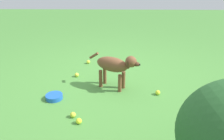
{
  "coord_description": "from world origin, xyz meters",
  "views": [
    {
      "loc": [
        0.02,
        -2.96,
        1.53
      ],
      "look_at": [
        -0.05,
        -0.17,
        0.27
      ],
      "focal_mm": 35.02,
      "sensor_mm": 36.0,
      "label": 1
    }
  ],
  "objects_px": {
    "tennis_ball_0": "(79,121)",
    "tennis_ball_1": "(73,115)",
    "water_bowl": "(54,97)",
    "tennis_ball_3": "(158,93)",
    "tennis_ball_2": "(88,62)",
    "dog": "(115,66)",
    "tennis_ball_4": "(77,75)"
  },
  "relations": [
    {
      "from": "tennis_ball_2",
      "to": "dog",
      "type": "bearing_deg",
      "value": -61.4
    },
    {
      "from": "tennis_ball_0",
      "to": "tennis_ball_3",
      "type": "xyz_separation_m",
      "value": [
        0.97,
        0.64,
        0.0
      ]
    },
    {
      "from": "tennis_ball_0",
      "to": "tennis_ball_3",
      "type": "height_order",
      "value": "same"
    },
    {
      "from": "water_bowl",
      "to": "tennis_ball_3",
      "type": "bearing_deg",
      "value": 5.6
    },
    {
      "from": "tennis_ball_0",
      "to": "tennis_ball_2",
      "type": "height_order",
      "value": "same"
    },
    {
      "from": "tennis_ball_2",
      "to": "tennis_ball_3",
      "type": "bearing_deg",
      "value": -45.15
    },
    {
      "from": "tennis_ball_4",
      "to": "tennis_ball_2",
      "type": "bearing_deg",
      "value": 78.03
    },
    {
      "from": "tennis_ball_2",
      "to": "tennis_ball_3",
      "type": "distance_m",
      "value": 1.53
    },
    {
      "from": "tennis_ball_1",
      "to": "tennis_ball_2",
      "type": "height_order",
      "value": "same"
    },
    {
      "from": "tennis_ball_1",
      "to": "water_bowl",
      "type": "bearing_deg",
      "value": 129.24
    },
    {
      "from": "dog",
      "to": "tennis_ball_3",
      "type": "height_order",
      "value": "dog"
    },
    {
      "from": "tennis_ball_3",
      "to": "tennis_ball_1",
      "type": "bearing_deg",
      "value": -153.42
    },
    {
      "from": "tennis_ball_0",
      "to": "tennis_ball_1",
      "type": "relative_size",
      "value": 1.0
    },
    {
      "from": "tennis_ball_1",
      "to": "water_bowl",
      "type": "distance_m",
      "value": 0.51
    },
    {
      "from": "tennis_ball_0",
      "to": "tennis_ball_1",
      "type": "height_order",
      "value": "same"
    },
    {
      "from": "tennis_ball_2",
      "to": "tennis_ball_4",
      "type": "bearing_deg",
      "value": -101.97
    },
    {
      "from": "tennis_ball_0",
      "to": "tennis_ball_2",
      "type": "xyz_separation_m",
      "value": [
        -0.11,
        1.73,
        0.0
      ]
    },
    {
      "from": "tennis_ball_0",
      "to": "tennis_ball_1",
      "type": "distance_m",
      "value": 0.14
    },
    {
      "from": "dog",
      "to": "tennis_ball_1",
      "type": "xyz_separation_m",
      "value": [
        -0.47,
        -0.71,
        -0.32
      ]
    },
    {
      "from": "dog",
      "to": "tennis_ball_2",
      "type": "height_order",
      "value": "dog"
    },
    {
      "from": "tennis_ball_3",
      "to": "tennis_ball_4",
      "type": "height_order",
      "value": "same"
    },
    {
      "from": "tennis_ball_4",
      "to": "water_bowl",
      "type": "height_order",
      "value": "tennis_ball_4"
    },
    {
      "from": "tennis_ball_1",
      "to": "water_bowl",
      "type": "relative_size",
      "value": 0.3
    },
    {
      "from": "tennis_ball_3",
      "to": "water_bowl",
      "type": "height_order",
      "value": "tennis_ball_3"
    },
    {
      "from": "tennis_ball_0",
      "to": "tennis_ball_4",
      "type": "relative_size",
      "value": 1.0
    },
    {
      "from": "dog",
      "to": "tennis_ball_0",
      "type": "xyz_separation_m",
      "value": [
        -0.39,
        -0.82,
        -0.32
      ]
    },
    {
      "from": "tennis_ball_1",
      "to": "tennis_ball_2",
      "type": "xyz_separation_m",
      "value": [
        -0.02,
        1.61,
        0.0
      ]
    },
    {
      "from": "dog",
      "to": "water_bowl",
      "type": "relative_size",
      "value": 3.25
    },
    {
      "from": "dog",
      "to": "tennis_ball_0",
      "type": "height_order",
      "value": "dog"
    },
    {
      "from": "tennis_ball_4",
      "to": "water_bowl",
      "type": "xyz_separation_m",
      "value": [
        -0.18,
        -0.67,
        -0.0
      ]
    },
    {
      "from": "tennis_ball_0",
      "to": "tennis_ball_4",
      "type": "bearing_deg",
      "value": 100.79
    },
    {
      "from": "dog",
      "to": "tennis_ball_4",
      "type": "bearing_deg",
      "value": 176.78
    }
  ]
}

